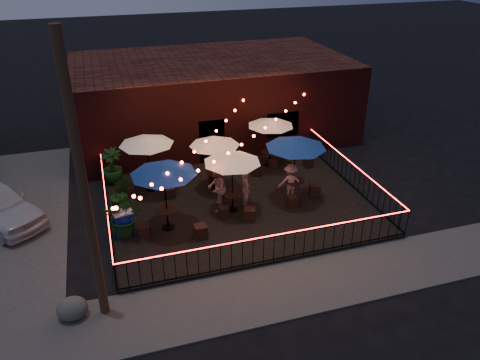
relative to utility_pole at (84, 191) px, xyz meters
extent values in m
plane|color=black|center=(5.40, 2.60, -4.00)|extent=(110.00, 110.00, 0.00)
cube|color=black|center=(5.40, 4.60, -3.92)|extent=(10.00, 8.00, 0.15)
cube|color=#474341|center=(5.40, -0.65, -3.98)|extent=(18.00, 2.50, 0.05)
cube|color=#3A110F|center=(6.40, 12.60, -2.00)|extent=(14.00, 8.00, 4.00)
cube|color=black|center=(5.40, 8.72, -2.90)|extent=(1.20, 0.24, 2.20)
cube|color=black|center=(8.90, 8.72, -2.40)|extent=(1.60, 0.24, 1.20)
cylinder|color=#3D2719|center=(0.00, 0.00, 0.00)|extent=(0.26, 0.26, 8.00)
cube|color=black|center=(5.40, 0.60, -3.77)|extent=(10.00, 0.04, 0.04)
cube|color=black|center=(5.40, 0.60, -2.85)|extent=(10.00, 0.04, 0.04)
cube|color=red|center=(5.40, 0.60, -2.82)|extent=(10.00, 0.03, 0.02)
cube|color=black|center=(0.40, 4.60, -3.77)|extent=(0.04, 8.00, 0.04)
cube|color=black|center=(0.40, 4.60, -2.85)|extent=(0.04, 8.00, 0.04)
cube|color=red|center=(0.40, 4.60, -2.82)|extent=(0.03, 8.00, 0.02)
cube|color=black|center=(10.40, 4.60, -3.77)|extent=(0.04, 8.00, 0.04)
cube|color=black|center=(10.40, 4.60, -2.85)|extent=(0.04, 8.00, 0.04)
cube|color=red|center=(10.40, 4.60, -2.82)|extent=(0.03, 8.00, 0.02)
cylinder|color=black|center=(2.44, 3.60, -3.83)|extent=(0.47, 0.47, 0.03)
cylinder|color=black|center=(2.44, 3.60, -3.46)|extent=(0.06, 0.06, 0.77)
cylinder|color=black|center=(2.44, 3.60, -3.06)|extent=(0.85, 0.85, 0.04)
cylinder|color=black|center=(2.44, 3.60, -2.57)|extent=(0.05, 0.05, 2.55)
cone|color=navy|center=(2.44, 3.60, -1.46)|extent=(2.97, 2.97, 0.37)
cylinder|color=black|center=(2.24, 6.68, -3.83)|extent=(0.44, 0.44, 0.03)
cylinder|color=black|center=(2.24, 6.68, -3.48)|extent=(0.06, 0.06, 0.72)
cylinder|color=black|center=(2.24, 6.68, -3.11)|extent=(0.80, 0.80, 0.04)
cylinder|color=black|center=(2.24, 6.68, -2.65)|extent=(0.04, 0.04, 2.40)
cone|color=silver|center=(2.24, 6.68, -1.60)|extent=(2.23, 2.23, 0.35)
cylinder|color=black|center=(5.04, 4.11, -3.84)|extent=(0.43, 0.43, 0.03)
cylinder|color=black|center=(5.04, 4.11, -3.49)|extent=(0.06, 0.06, 0.71)
cylinder|color=black|center=(5.04, 4.11, -3.12)|extent=(0.79, 0.79, 0.04)
cylinder|color=black|center=(5.04, 4.11, -2.67)|extent=(0.04, 0.04, 2.36)
cone|color=silver|center=(5.04, 4.11, -1.64)|extent=(2.57, 2.57, 0.34)
cylinder|color=black|center=(4.88, 6.06, -3.84)|extent=(0.41, 0.41, 0.03)
cylinder|color=black|center=(4.88, 6.06, -3.50)|extent=(0.06, 0.06, 0.67)
cylinder|color=black|center=(4.88, 6.06, -3.16)|extent=(0.75, 0.75, 0.04)
cylinder|color=black|center=(4.88, 6.06, -2.73)|extent=(0.04, 0.04, 2.25)
cone|color=silver|center=(4.88, 6.06, -1.74)|extent=(2.40, 2.40, 0.33)
cylinder|color=black|center=(7.64, 4.28, -3.83)|extent=(0.48, 0.48, 0.03)
cylinder|color=black|center=(7.64, 4.28, -3.45)|extent=(0.06, 0.06, 0.78)
cylinder|color=black|center=(7.64, 4.28, -3.05)|extent=(0.86, 0.86, 0.04)
cylinder|color=black|center=(7.64, 4.28, -2.55)|extent=(0.05, 0.05, 2.59)
cone|color=navy|center=(7.64, 4.28, -1.42)|extent=(2.79, 2.79, 0.38)
cylinder|color=black|center=(7.80, 7.40, -3.84)|extent=(0.42, 0.42, 0.03)
cylinder|color=black|center=(7.80, 7.40, -3.50)|extent=(0.06, 0.06, 0.68)
cylinder|color=black|center=(7.80, 7.40, -3.15)|extent=(0.76, 0.76, 0.04)
cylinder|color=black|center=(7.80, 7.40, -2.71)|extent=(0.04, 0.04, 2.27)
cone|color=silver|center=(7.80, 7.40, -1.72)|extent=(2.25, 2.25, 0.33)
cube|color=black|center=(1.55, 3.32, -3.62)|extent=(0.43, 0.43, 0.45)
cube|color=black|center=(3.43, 2.64, -3.60)|extent=(0.45, 0.45, 0.51)
cube|color=black|center=(1.33, 6.44, -3.65)|extent=(0.44, 0.44, 0.41)
cube|color=black|center=(2.89, 5.80, -3.63)|extent=(0.40, 0.40, 0.43)
cube|color=black|center=(4.58, 3.74, -3.64)|extent=(0.37, 0.37, 0.41)
cube|color=black|center=(5.43, 3.21, -3.60)|extent=(0.55, 0.55, 0.50)
cube|color=black|center=(4.87, 6.64, -3.65)|extent=(0.39, 0.39, 0.40)
cube|color=black|center=(6.88, 6.65, -3.61)|extent=(0.50, 0.50, 0.47)
cube|color=black|center=(7.35, 3.67, -3.62)|extent=(0.44, 0.44, 0.45)
cube|color=black|center=(8.57, 4.21, -3.60)|extent=(0.51, 0.51, 0.49)
cube|color=black|center=(7.87, 7.16, -3.64)|extent=(0.38, 0.38, 0.41)
cube|color=black|center=(9.46, 6.74, -3.63)|extent=(0.39, 0.39, 0.44)
imported|color=#D5B28D|center=(5.60, 4.22, -3.09)|extent=(0.38, 0.57, 1.53)
imported|color=tan|center=(4.48, 4.33, -2.89)|extent=(1.04, 1.15, 1.92)
imported|color=tan|center=(7.50, 4.25, -3.09)|extent=(1.10, 0.80, 1.53)
imported|color=#153C0F|center=(0.98, 3.64, -3.12)|extent=(1.67, 1.58, 1.46)
imported|color=#153711|center=(0.96, 5.19, -3.08)|extent=(0.97, 0.85, 1.55)
imported|color=#10400E|center=(0.80, 7.84, -3.08)|extent=(1.02, 1.02, 1.53)
cube|color=#142DC3|center=(0.90, 3.70, -3.42)|extent=(0.72, 0.56, 0.86)
cube|color=silver|center=(0.90, 3.70, -2.97)|extent=(0.77, 0.61, 0.05)
ellipsoid|color=#484843|center=(-0.86, 0.04, -3.66)|extent=(1.04, 0.94, 0.69)
camera|label=1|loc=(0.68, -10.84, 5.63)|focal=35.00mm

